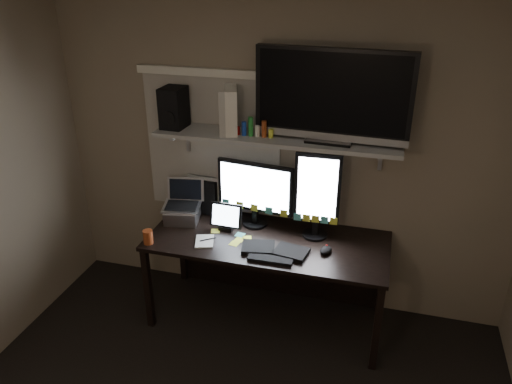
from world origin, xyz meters
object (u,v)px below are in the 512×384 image
(monitor_portrait, at_px, (317,196))
(speaker, at_px, (174,108))
(cup, at_px, (148,237))
(game_console, at_px, (231,110))
(monitor_landscape, at_px, (255,194))
(laptop, at_px, (181,203))
(desk, at_px, (271,251))
(mouse, at_px, (326,250))
(tv, at_px, (332,96))
(tablet, at_px, (226,216))
(keyboard, at_px, (274,250))

(monitor_portrait, height_order, speaker, speaker)
(cup, relative_size, game_console, 0.32)
(monitor_landscape, xyz_separation_m, monitor_portrait, (0.49, -0.05, 0.07))
(monitor_portrait, bearing_deg, laptop, -177.98)
(monitor_portrait, height_order, game_console, game_console)
(desk, distance_m, mouse, 0.52)
(cup, bearing_deg, game_console, 45.40)
(game_console, bearing_deg, cup, -152.99)
(monitor_landscape, bearing_deg, mouse, -17.17)
(tv, bearing_deg, monitor_portrait, -141.66)
(laptop, height_order, cup, laptop)
(monitor_portrait, relative_size, cup, 6.36)
(monitor_landscape, xyz_separation_m, tablet, (-0.19, -0.14, -0.16))
(monitor_portrait, height_order, keyboard, monitor_portrait)
(desk, relative_size, tv, 1.68)
(tablet, relative_size, game_console, 0.77)
(mouse, distance_m, laptop, 1.20)
(mouse, distance_m, speaker, 1.54)
(tv, bearing_deg, game_console, -178.88)
(laptop, xyz_separation_m, game_console, (0.39, 0.12, 0.75))
(desk, distance_m, speaker, 1.34)
(keyboard, bearing_deg, monitor_portrait, 50.62)
(laptop, bearing_deg, desk, -7.61)
(mouse, bearing_deg, desk, 171.26)
(keyboard, bearing_deg, game_console, 138.38)
(cup, bearing_deg, monitor_portrait, 20.57)
(tablet, distance_m, laptop, 0.39)
(keyboard, relative_size, tablet, 1.92)
(keyboard, height_order, cup, cup)
(monitor_portrait, xyz_separation_m, game_console, (-0.67, 0.07, 0.58))
(tv, height_order, game_console, tv)
(keyboard, relative_size, tv, 0.46)
(monitor_portrait, distance_m, cup, 1.28)
(game_console, bearing_deg, tv, -20.34)
(keyboard, xyz_separation_m, cup, (-0.93, -0.14, 0.04))
(monitor_landscape, bearing_deg, tablet, -138.11)
(monitor_portrait, xyz_separation_m, laptop, (-1.06, -0.06, -0.17))
(laptop, distance_m, speaker, 0.75)
(cup, bearing_deg, laptop, 73.97)
(keyboard, height_order, tablet, tablet)
(keyboard, xyz_separation_m, speaker, (-0.88, 0.36, 0.89))
(tv, bearing_deg, monitor_landscape, -178.00)
(monitor_landscape, distance_m, mouse, 0.70)
(laptop, bearing_deg, mouse, -17.77)
(monitor_landscape, relative_size, tv, 0.57)
(monitor_portrait, relative_size, tv, 0.63)
(desk, relative_size, mouse, 15.37)
(cup, distance_m, game_console, 1.12)
(tv, bearing_deg, speaker, -177.52)
(tablet, bearing_deg, keyboard, -25.07)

